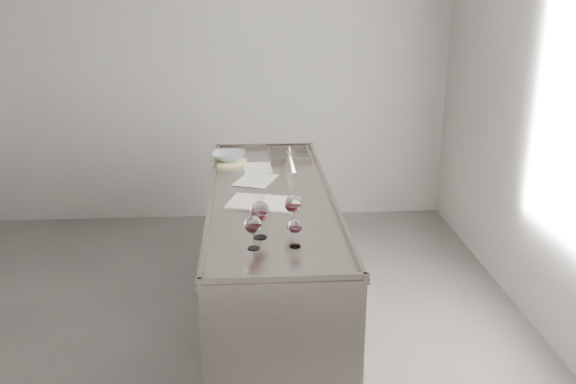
{
  "coord_description": "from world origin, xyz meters",
  "views": [
    {
      "loc": [
        0.35,
        -3.44,
        2.2
      ],
      "look_at": [
        0.59,
        0.12,
        1.02
      ],
      "focal_mm": 40.0,
      "sensor_mm": 36.0,
      "label": 1
    }
  ],
  "objects": [
    {
      "name": "loose_paper_under",
      "position": [
        0.41,
        0.62,
        0.94
      ],
      "size": [
        0.32,
        0.38,
        0.0
      ],
      "primitive_type": "cube",
      "rotation": [
        0.0,
        0.0,
        -0.36
      ],
      "color": "silver",
      "rests_on": "counter"
    },
    {
      "name": "wine_glass_middle",
      "position": [
        0.41,
        -0.37,
        1.08
      ],
      "size": [
        0.1,
        0.1,
        0.2
      ],
      "rotation": [
        0.0,
        0.0,
        0.1
      ],
      "color": "white",
      "rests_on": "counter"
    },
    {
      "name": "wine_glass_small",
      "position": [
        0.58,
        -0.5,
        1.04
      ],
      "size": [
        0.07,
        0.07,
        0.15
      ],
      "rotation": [
        0.0,
        0.0,
        0.42
      ],
      "color": "white",
      "rests_on": "counter"
    },
    {
      "name": "notebook",
      "position": [
        0.44,
        0.15,
        0.95
      ],
      "size": [
        0.46,
        0.38,
        0.02
      ],
      "rotation": [
        0.0,
        0.0,
        -0.27
      ],
      "color": "white",
      "rests_on": "counter"
    },
    {
      "name": "room_shell",
      "position": [
        0.0,
        0.0,
        1.4
      ],
      "size": [
        4.54,
        5.04,
        2.84
      ],
      "color": "#4F4C4A",
      "rests_on": "ground"
    },
    {
      "name": "wine_glass_left",
      "position": [
        0.38,
        -0.51,
        1.06
      ],
      "size": [
        0.09,
        0.09,
        0.17
      ],
      "rotation": [
        0.0,
        0.0,
        -0.12
      ],
      "color": "white",
      "rests_on": "counter"
    },
    {
      "name": "loose_paper_top",
      "position": [
        0.43,
        0.92,
        0.94
      ],
      "size": [
        0.21,
        0.29,
        0.0
      ],
      "primitive_type": "cube",
      "rotation": [
        0.0,
        0.0,
        0.04
      ],
      "color": "white",
      "rests_on": "counter"
    },
    {
      "name": "ceramic_bowl",
      "position": [
        0.23,
        1.06,
        0.99
      ],
      "size": [
        0.26,
        0.26,
        0.06
      ],
      "primitive_type": "imported",
      "rotation": [
        0.0,
        0.0,
        -0.09
      ],
      "color": "#8FA0A7",
      "rests_on": "trivet"
    },
    {
      "name": "wine_funnel",
      "position": [
        0.65,
        0.83,
        0.99
      ],
      "size": [
        0.12,
        0.12,
        0.18
      ],
      "rotation": [
        0.0,
        0.0,
        0.22
      ],
      "color": "gray",
      "rests_on": "counter"
    },
    {
      "name": "counter",
      "position": [
        0.5,
        0.3,
        0.47
      ],
      "size": [
        0.77,
        2.42,
        0.97
      ],
      "color": "gray",
      "rests_on": "ground"
    },
    {
      "name": "wine_glass_right",
      "position": [
        0.59,
        -0.24,
        1.07
      ],
      "size": [
        0.09,
        0.09,
        0.18
      ],
      "rotation": [
        0.0,
        0.0,
        -0.2
      ],
      "color": "white",
      "rests_on": "counter"
    },
    {
      "name": "trivet",
      "position": [
        0.23,
        1.06,
        0.95
      ],
      "size": [
        0.27,
        0.27,
        0.02
      ],
      "primitive_type": "cylinder",
      "rotation": [
        0.0,
        0.0,
        0.05
      ],
      "color": "beige",
      "rests_on": "counter"
    }
  ]
}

